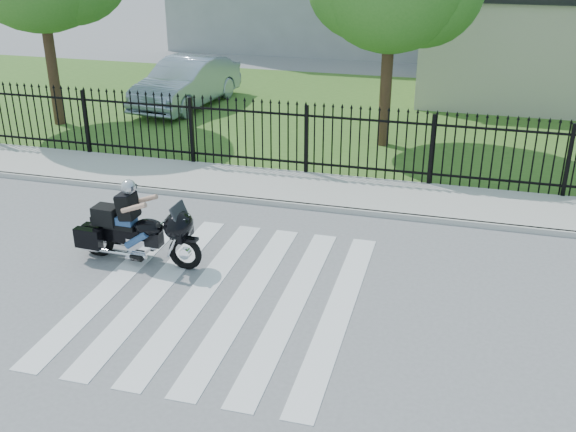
# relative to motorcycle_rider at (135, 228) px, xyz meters

# --- Properties ---
(ground) EXTENTS (120.00, 120.00, 0.00)m
(ground) POSITION_rel_motorcycle_rider_xyz_m (1.98, -0.79, -0.68)
(ground) COLOR slate
(ground) RESTS_ON ground
(crosswalk) EXTENTS (5.00, 5.50, 0.01)m
(crosswalk) POSITION_rel_motorcycle_rider_xyz_m (1.98, -0.79, -0.67)
(crosswalk) COLOR silver
(crosswalk) RESTS_ON ground
(sidewalk) EXTENTS (40.00, 2.00, 0.12)m
(sidewalk) POSITION_rel_motorcycle_rider_xyz_m (1.98, 4.21, -0.62)
(sidewalk) COLOR #ADAAA3
(sidewalk) RESTS_ON ground
(curb) EXTENTS (40.00, 0.12, 0.12)m
(curb) POSITION_rel_motorcycle_rider_xyz_m (1.98, 3.21, -0.62)
(curb) COLOR #ADAAA3
(curb) RESTS_ON ground
(grass_strip) EXTENTS (40.00, 12.00, 0.02)m
(grass_strip) POSITION_rel_motorcycle_rider_xyz_m (1.98, 11.21, -0.67)
(grass_strip) COLOR #396121
(grass_strip) RESTS_ON ground
(iron_fence) EXTENTS (26.00, 0.04, 1.80)m
(iron_fence) POSITION_rel_motorcycle_rider_xyz_m (1.98, 5.21, 0.23)
(iron_fence) COLOR black
(iron_fence) RESTS_ON ground
(building_low) EXTENTS (10.00, 6.00, 3.50)m
(building_low) POSITION_rel_motorcycle_rider_xyz_m (8.98, 15.21, 1.07)
(building_low) COLOR beige
(building_low) RESTS_ON ground
(motorcycle_rider) EXTENTS (2.50, 0.81, 1.65)m
(motorcycle_rider) POSITION_rel_motorcycle_rider_xyz_m (0.00, 0.00, 0.00)
(motorcycle_rider) COLOR black
(motorcycle_rider) RESTS_ON ground
(parked_car) EXTENTS (2.31, 5.04, 1.60)m
(parked_car) POSITION_rel_motorcycle_rider_xyz_m (-3.51, 10.74, 0.14)
(parked_car) COLOR #8B99AF
(parked_car) RESTS_ON grass_strip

